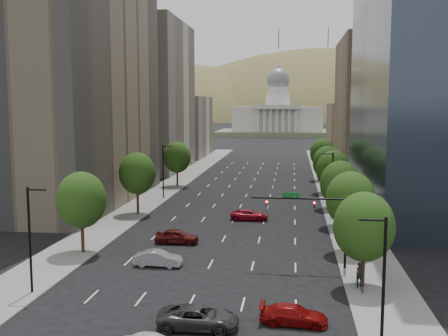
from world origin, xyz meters
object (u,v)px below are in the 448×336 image
at_px(capitol, 278,119).
at_px(car_dkgrey, 198,317).
at_px(car_silver, 158,258).
at_px(car_red_far, 249,215).
at_px(car_red_near, 294,315).
at_px(car_maroon, 177,236).
at_px(traffic_signal, 320,216).
at_px(cyclist, 359,281).

height_order(capitol, car_dkgrey, capitol).
distance_m(capitol, car_silver, 221.15).
height_order(car_dkgrey, car_silver, car_dkgrey).
xyz_separation_m(car_silver, car_red_far, (7.11, 21.74, -0.06)).
xyz_separation_m(car_dkgrey, car_red_far, (0.66, 35.41, -0.09)).
bearing_deg(car_red_near, car_maroon, 35.91).
bearing_deg(capitol, car_dkgrey, -89.64).
bearing_deg(car_silver, car_maroon, 1.00).
distance_m(car_maroon, car_silver, 8.46).
height_order(traffic_signal, car_maroon, traffic_signal).
relative_size(car_red_near, car_red_far, 0.95).
bearing_deg(car_red_far, traffic_signal, -158.89).
height_order(car_red_near, car_silver, car_silver).
distance_m(capitol, car_red_near, 233.33).
bearing_deg(car_dkgrey, car_red_near, -78.63).
bearing_deg(car_red_far, capitol, -0.53).
bearing_deg(car_silver, car_dkgrey, -153.95).
distance_m(car_dkgrey, car_red_near, 6.85).
bearing_deg(car_dkgrey, cyclist, -55.91).
relative_size(capitol, car_silver, 12.82).
distance_m(capitol, car_dkgrey, 234.77).
distance_m(car_maroon, cyclist, 22.89).
xyz_separation_m(traffic_signal, car_red_near, (-2.38, -13.35, -4.46)).
xyz_separation_m(car_dkgrey, cyclist, (12.14, 8.83, 0.16)).
distance_m(car_dkgrey, car_red_far, 35.42).
xyz_separation_m(capitol, car_silver, (-4.97, -220.96, -7.81)).
bearing_deg(car_red_far, car_maroon, 150.57).
height_order(traffic_signal, cyclist, traffic_signal).
height_order(car_dkgrey, car_maroon, car_maroon).
height_order(capitol, cyclist, capitol).
relative_size(capitol, cyclist, 24.92).
height_order(car_red_near, car_red_far, car_red_far).
xyz_separation_m(car_maroon, car_red_far, (7.14, 13.27, -0.12)).
bearing_deg(car_maroon, car_silver, 178.57).
height_order(car_maroon, car_red_far, car_maroon).
height_order(car_maroon, car_silver, car_maroon).
xyz_separation_m(car_red_near, car_silver, (-13.12, 12.10, 0.06)).
relative_size(traffic_signal, cyclist, 3.79).
distance_m(traffic_signal, car_red_far, 22.58).
height_order(capitol, car_red_far, capitol).
relative_size(capitol, car_maroon, 12.20).
height_order(car_silver, car_red_far, car_silver).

